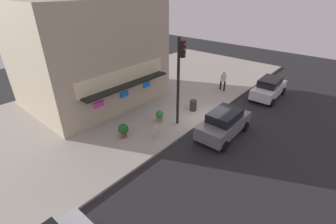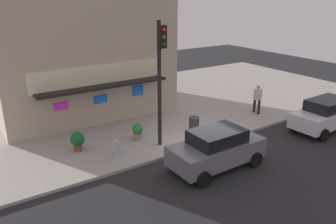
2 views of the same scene
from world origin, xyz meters
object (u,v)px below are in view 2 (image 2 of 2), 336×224
(potted_plant_by_window, at_px, (138,131))
(fire_hydrant, at_px, (117,149))
(pedestrian, at_px, (257,98))
(parked_car_white, at_px, (326,114))
(parked_car_grey, at_px, (217,148))
(potted_plant_by_doorway, at_px, (78,140))
(trash_can, at_px, (194,125))
(traffic_light, at_px, (160,69))

(potted_plant_by_window, bearing_deg, fire_hydrant, -144.55)
(pedestrian, relative_size, parked_car_white, 0.40)
(parked_car_grey, bearing_deg, parked_car_white, -0.24)
(pedestrian, relative_size, parked_car_grey, 0.42)
(fire_hydrant, height_order, parked_car_white, parked_car_white)
(pedestrian, height_order, potted_plant_by_doorway, pedestrian)
(trash_can, relative_size, potted_plant_by_doorway, 0.92)
(trash_can, bearing_deg, traffic_light, -170.43)
(potted_plant_by_doorway, bearing_deg, traffic_light, -24.21)
(potted_plant_by_doorway, distance_m, potted_plant_by_window, 2.90)
(trash_can, height_order, parked_car_white, parked_car_white)
(potted_plant_by_doorway, xyz_separation_m, parked_car_white, (12.04, -4.47, 0.20))
(traffic_light, height_order, fire_hydrant, traffic_light)
(fire_hydrant, xyz_separation_m, potted_plant_by_doorway, (-1.21, 1.56, 0.11))
(trash_can, xyz_separation_m, potted_plant_by_window, (-2.84, 0.81, 0.02))
(trash_can, bearing_deg, potted_plant_by_window, 164.08)
(fire_hydrant, bearing_deg, pedestrian, 4.04)
(pedestrian, bearing_deg, parked_car_white, -68.83)
(pedestrian, bearing_deg, potted_plant_by_doorway, 175.20)
(fire_hydrant, xyz_separation_m, potted_plant_by_window, (1.67, 1.19, 0.02))
(traffic_light, bearing_deg, parked_car_white, -18.74)
(potted_plant_by_window, distance_m, parked_car_white, 10.04)
(traffic_light, height_order, parked_car_grey, traffic_light)
(parked_car_grey, bearing_deg, potted_plant_by_window, 110.15)
(traffic_light, distance_m, potted_plant_by_doorway, 4.92)
(fire_hydrant, relative_size, parked_car_white, 0.20)
(traffic_light, height_order, parked_car_white, traffic_light)
(trash_can, bearing_deg, parked_car_white, -27.47)
(trash_can, bearing_deg, fire_hydrant, -175.18)
(potted_plant_by_doorway, xyz_separation_m, potted_plant_by_window, (2.88, -0.37, -0.09))
(pedestrian, xyz_separation_m, potted_plant_by_doorway, (-10.66, 0.90, -0.42))
(fire_hydrant, xyz_separation_m, parked_car_grey, (3.16, -2.88, 0.32))
(trash_can, distance_m, pedestrian, 4.98)
(fire_hydrant, height_order, potted_plant_by_doorway, potted_plant_by_doorway)
(parked_car_grey, bearing_deg, trash_can, 67.50)
(parked_car_white, bearing_deg, potted_plant_by_window, 155.91)
(traffic_light, xyz_separation_m, pedestrian, (7.19, 0.67, -2.70))
(fire_hydrant, relative_size, potted_plant_by_window, 1.05)
(parked_car_grey, distance_m, parked_car_white, 7.67)
(pedestrian, height_order, parked_car_grey, pedestrian)
(potted_plant_by_window, bearing_deg, parked_car_grey, -69.85)
(traffic_light, relative_size, parked_car_grey, 1.41)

